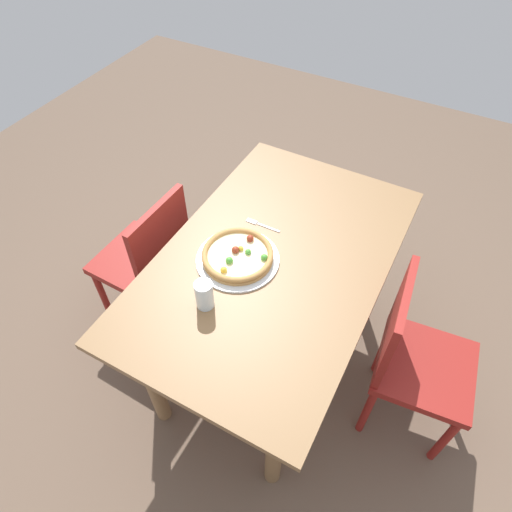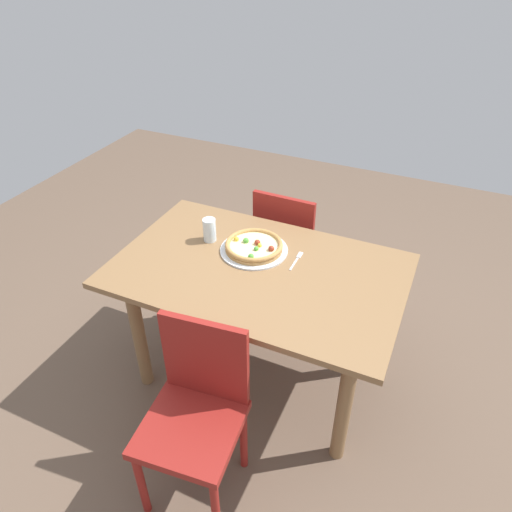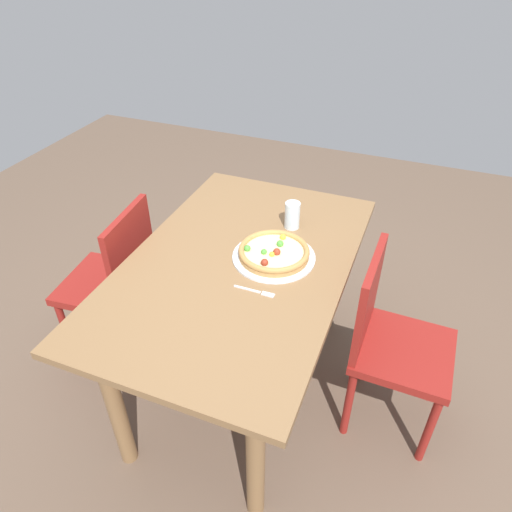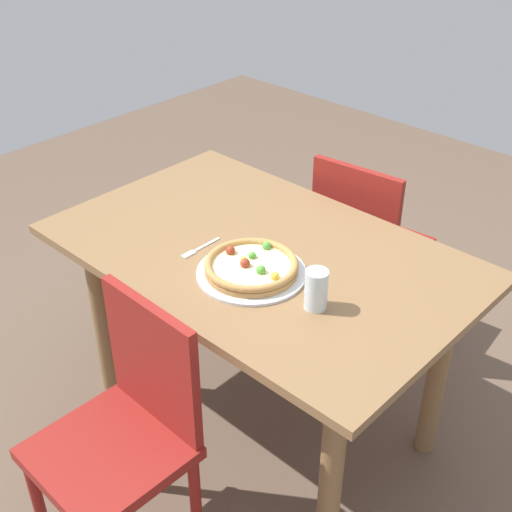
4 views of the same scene
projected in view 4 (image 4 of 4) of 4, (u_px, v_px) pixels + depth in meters
ground_plane at (260, 414)px, 2.68m from camera, size 6.00×6.00×0.00m
dining_table at (260, 278)px, 2.33m from camera, size 1.41×0.89×0.77m
chair_near at (366, 245)px, 2.83m from camera, size 0.44×0.44×0.88m
chair_far at (126, 430)px, 1.97m from camera, size 0.41×0.41×0.88m
plate at (251, 273)px, 2.14m from camera, size 0.35×0.35×0.01m
pizza at (251, 266)px, 2.12m from camera, size 0.30×0.30×0.05m
fork at (198, 249)px, 2.26m from camera, size 0.02×0.17×0.00m
drinking_glass at (316, 290)px, 1.96m from camera, size 0.07×0.07×0.13m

